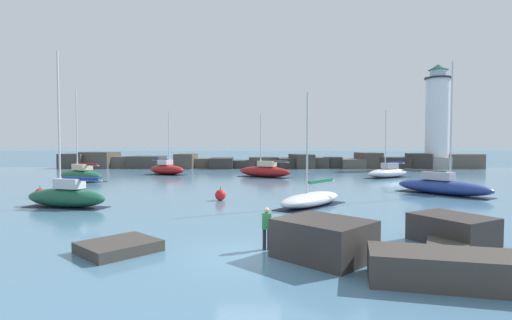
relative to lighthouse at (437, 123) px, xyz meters
The scene contains 15 objects.
ground_plane 57.46m from the lighthouse, 120.35° to the right, with size 600.00×600.00×0.00m, color teal.
open_sea_beyond 67.77m from the lighthouse, 115.31° to the left, with size 400.00×116.00×0.01m.
breakwater_jetty 27.15m from the lighthouse, behind, with size 67.23×6.66×2.58m.
lighthouse is the anchor object (origin of this frame).
foreground_rocks 55.40m from the lighthouse, 116.05° to the right, with size 16.83×8.06×1.41m.
sailboat_moored_0 56.33m from the lighthouse, 136.80° to the right, with size 5.98×3.17×9.99m.
sailboat_moored_1 52.45m from the lighthouse, 156.27° to the right, with size 6.85×5.42×9.78m.
sailboat_moored_2 35.30m from the lighthouse, 113.27° to the right, with size 6.37×7.24×10.50m.
sailboat_moored_3 32.74m from the lighthouse, 149.65° to the right, with size 6.90×5.30×7.49m.
sailboat_moored_4 42.68m from the lighthouse, 162.71° to the right, with size 5.82×4.76×8.10m.
sailboat_moored_5 22.33m from the lighthouse, 128.08° to the right, with size 6.35×4.99×7.92m.
sailboat_moored_6 45.82m from the lighthouse, 123.47° to the right, with size 5.48×5.98×7.36m.
mooring_buoy_orange_near 56.73m from the lighthouse, 142.66° to the right, with size 0.75×0.75×0.95m.
mooring_buoy_far_side 47.57m from the lighthouse, 131.44° to the right, with size 0.79×0.79×0.99m.
person_on_rocks 56.26m from the lighthouse, 120.18° to the right, with size 0.36×0.22×1.65m.
Camera 1 is at (0.38, -14.54, 4.20)m, focal length 28.00 mm.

